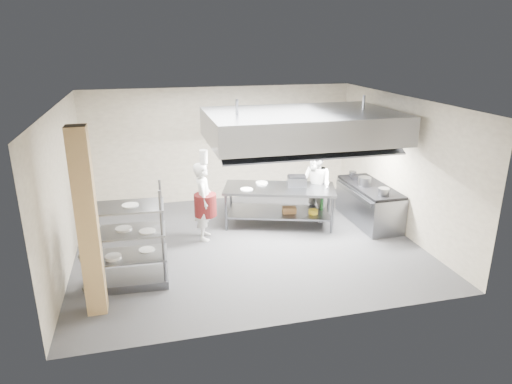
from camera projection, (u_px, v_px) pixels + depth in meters
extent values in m
plane|color=#3B3B3E|center=(247.00, 243.00, 9.76)|extent=(7.00, 7.00, 0.00)
plane|color=silver|center=(246.00, 102.00, 8.81)|extent=(7.00, 7.00, 0.00)
plane|color=#9F947E|center=(221.00, 144.00, 12.04)|extent=(7.00, 0.00, 7.00)
plane|color=#9F947E|center=(63.00, 189.00, 8.48)|extent=(0.00, 6.00, 6.00)
plane|color=#9F947E|center=(400.00, 165.00, 10.09)|extent=(0.00, 6.00, 6.00)
cube|color=tan|center=(88.00, 224.00, 6.87)|extent=(0.30, 0.30, 3.00)
cube|color=gray|center=(302.00, 126.00, 9.66)|extent=(4.00, 2.50, 0.60)
cube|color=white|center=(261.00, 143.00, 9.56)|extent=(1.60, 0.12, 0.04)
cube|color=white|center=(340.00, 139.00, 9.97)|extent=(1.60, 0.12, 0.04)
cube|color=gray|center=(288.00, 142.00, 12.31)|extent=(1.50, 0.28, 0.04)
cube|color=gray|center=(279.00, 189.00, 10.49)|extent=(2.73, 1.78, 0.06)
cube|color=slate|center=(279.00, 212.00, 10.67)|extent=(2.51, 1.62, 0.04)
cube|color=gray|center=(369.00, 205.00, 10.80)|extent=(0.80, 2.00, 0.84)
cube|color=black|center=(370.00, 187.00, 10.66)|extent=(0.78, 1.96, 0.06)
imported|color=white|center=(204.00, 201.00, 9.74)|extent=(0.50, 0.68, 1.71)
imported|color=white|center=(316.00, 186.00, 10.72)|extent=(0.93, 1.03, 1.73)
imported|color=white|center=(91.00, 246.00, 7.79)|extent=(0.63, 1.00, 1.59)
cube|color=slate|center=(297.00, 181.00, 10.57)|extent=(0.50, 0.43, 0.21)
cube|color=olive|center=(289.00, 210.00, 10.56)|extent=(0.35, 0.27, 0.14)
cylinder|color=slate|center=(365.00, 181.00, 10.61)|extent=(0.29, 0.29, 0.20)
cylinder|color=white|center=(132.00, 254.00, 7.98)|extent=(0.28, 0.28, 0.05)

